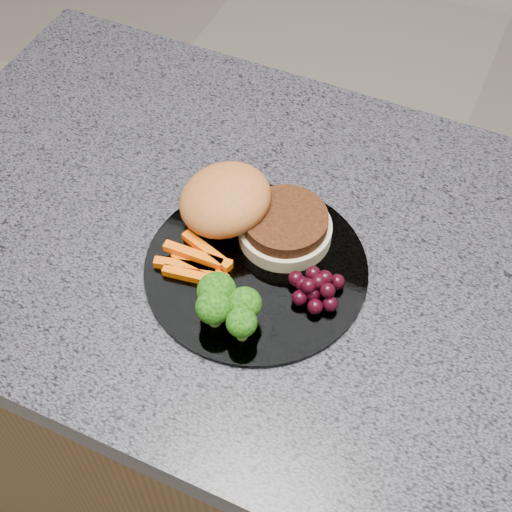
# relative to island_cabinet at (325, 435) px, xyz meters

# --- Properties ---
(island_cabinet) EXTENTS (1.20, 0.60, 0.86)m
(island_cabinet) POSITION_rel_island_cabinet_xyz_m (0.00, 0.00, 0.00)
(island_cabinet) COLOR #533A1C
(island_cabinet) RESTS_ON ground
(countertop) EXTENTS (1.20, 0.60, 0.04)m
(countertop) POSITION_rel_island_cabinet_xyz_m (0.00, 0.00, 0.45)
(countertop) COLOR #4A4953
(countertop) RESTS_ON island_cabinet
(plate) EXTENTS (0.26, 0.26, 0.01)m
(plate) POSITION_rel_island_cabinet_xyz_m (-0.11, -0.04, 0.47)
(plate) COLOR white
(plate) RESTS_ON countertop
(burger) EXTENTS (0.21, 0.14, 0.06)m
(burger) POSITION_rel_island_cabinet_xyz_m (-0.14, 0.01, 0.50)
(burger) COLOR beige
(burger) RESTS_ON plate
(carrot_sticks) EXTENTS (0.09, 0.06, 0.02)m
(carrot_sticks) POSITION_rel_island_cabinet_xyz_m (-0.17, -0.07, 0.48)
(carrot_sticks) COLOR #EF5E03
(carrot_sticks) RESTS_ON plate
(broccoli) EXTENTS (0.08, 0.06, 0.05)m
(broccoli) POSITION_rel_island_cabinet_xyz_m (-0.11, -0.12, 0.51)
(broccoli) COLOR olive
(broccoli) RESTS_ON plate
(grape_bunch) EXTENTS (0.07, 0.06, 0.03)m
(grape_bunch) POSITION_rel_island_cabinet_xyz_m (-0.03, -0.05, 0.49)
(grape_bunch) COLOR black
(grape_bunch) RESTS_ON plate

